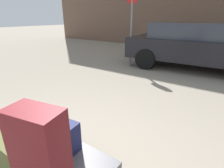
{
  "coord_description": "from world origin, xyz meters",
  "views": [
    {
      "loc": [
        1.32,
        -0.73,
        1.58
      ],
      "look_at": [
        0.0,
        1.2,
        0.69
      ],
      "focal_mm": 28.29,
      "sensor_mm": 36.0,
      "label": 1
    }
  ],
  "objects_px": {
    "duffel_bag_olive_center": "(11,146)",
    "suitcase_maroon_rear_right": "(40,151)",
    "duffel_bag_navy_rear_left": "(50,136)",
    "no_parking_sign": "(132,19)",
    "parked_car": "(198,45)",
    "luggage_cart": "(43,160)"
  },
  "relations": [
    {
      "from": "duffel_bag_olive_center",
      "to": "parked_car",
      "type": "distance_m",
      "value": 5.57
    },
    {
      "from": "parked_car",
      "to": "luggage_cart",
      "type": "bearing_deg",
      "value": -94.27
    },
    {
      "from": "duffel_bag_olive_center",
      "to": "suitcase_maroon_rear_right",
      "type": "bearing_deg",
      "value": -1.53
    },
    {
      "from": "duffel_bag_navy_rear_left",
      "to": "no_parking_sign",
      "type": "distance_m",
      "value": 4.82
    },
    {
      "from": "luggage_cart",
      "to": "duffel_bag_olive_center",
      "type": "relative_size",
      "value": 2.11
    },
    {
      "from": "no_parking_sign",
      "to": "suitcase_maroon_rear_right",
      "type": "bearing_deg",
      "value": -68.69
    },
    {
      "from": "suitcase_maroon_rear_right",
      "to": "parked_car",
      "type": "distance_m",
      "value": 5.55
    },
    {
      "from": "duffel_bag_navy_rear_left",
      "to": "suitcase_maroon_rear_right",
      "type": "height_order",
      "value": "suitcase_maroon_rear_right"
    },
    {
      "from": "duffel_bag_navy_rear_left",
      "to": "parked_car",
      "type": "bearing_deg",
      "value": 80.51
    },
    {
      "from": "duffel_bag_olive_center",
      "to": "no_parking_sign",
      "type": "bearing_deg",
      "value": 106.02
    },
    {
      "from": "parked_car",
      "to": "no_parking_sign",
      "type": "height_order",
      "value": "no_parking_sign"
    },
    {
      "from": "luggage_cart",
      "to": "parked_car",
      "type": "bearing_deg",
      "value": 85.73
    },
    {
      "from": "duffel_bag_navy_rear_left",
      "to": "no_parking_sign",
      "type": "height_order",
      "value": "no_parking_sign"
    },
    {
      "from": "suitcase_maroon_rear_right",
      "to": "no_parking_sign",
      "type": "height_order",
      "value": "no_parking_sign"
    },
    {
      "from": "suitcase_maroon_rear_right",
      "to": "parked_car",
      "type": "relative_size",
      "value": 0.15
    },
    {
      "from": "suitcase_maroon_rear_right",
      "to": "parked_car",
      "type": "bearing_deg",
      "value": 77.97
    },
    {
      "from": "suitcase_maroon_rear_right",
      "to": "no_parking_sign",
      "type": "xyz_separation_m",
      "value": [
        -1.86,
        4.76,
        0.83
      ]
    },
    {
      "from": "luggage_cart",
      "to": "suitcase_maroon_rear_right",
      "type": "bearing_deg",
      "value": -30.64
    },
    {
      "from": "duffel_bag_navy_rear_left",
      "to": "suitcase_maroon_rear_right",
      "type": "relative_size",
      "value": 0.79
    },
    {
      "from": "luggage_cart",
      "to": "duffel_bag_navy_rear_left",
      "type": "distance_m",
      "value": 0.25
    },
    {
      "from": "parked_car",
      "to": "no_parking_sign",
      "type": "relative_size",
      "value": 1.79
    },
    {
      "from": "duffel_bag_navy_rear_left",
      "to": "duffel_bag_olive_center",
      "type": "xyz_separation_m",
      "value": [
        -0.19,
        -0.29,
        -0.01
      ]
    }
  ]
}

